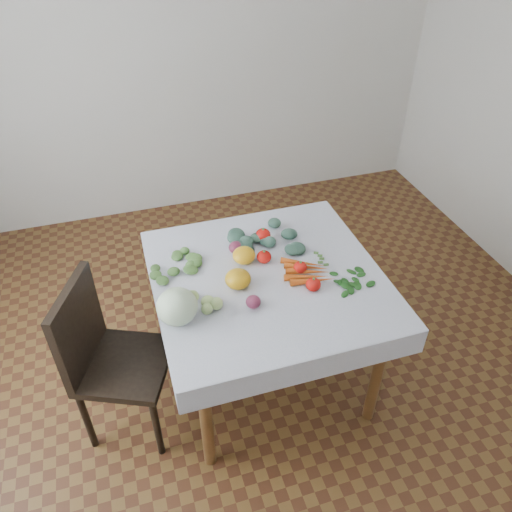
{
  "coord_description": "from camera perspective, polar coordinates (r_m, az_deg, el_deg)",
  "views": [
    {
      "loc": [
        -0.62,
        -1.79,
        2.37
      ],
      "look_at": [
        -0.03,
        0.09,
        0.82
      ],
      "focal_mm": 35.0,
      "sensor_mm": 36.0,
      "label": 1
    }
  ],
  "objects": [
    {
      "name": "carrot_bunch",
      "position": [
        2.5,
        5.8,
        -1.83
      ],
      "size": [
        0.23,
        0.25,
        0.03
      ],
      "color": "#D24D17",
      "rests_on": "tablecloth"
    },
    {
      "name": "tomato_d",
      "position": [
        2.41,
        6.56,
        -3.26
      ],
      "size": [
        0.1,
        0.1,
        0.06
      ],
      "primitive_type": "ellipsoid",
      "rotation": [
        0.0,
        0.0,
        0.42
      ],
      "color": "red",
      "rests_on": "tablecloth"
    },
    {
      "name": "dill_bunch",
      "position": [
        2.57,
        -9.2,
        -0.98
      ],
      "size": [
        0.25,
        0.23,
        0.03
      ],
      "color": "#57803A",
      "rests_on": "tablecloth"
    },
    {
      "name": "tomato_a",
      "position": [
        2.7,
        0.81,
        2.41
      ],
      "size": [
        0.09,
        0.09,
        0.07
      ],
      "primitive_type": "ellipsoid",
      "rotation": [
        0.0,
        0.0,
        -0.09
      ],
      "color": "red",
      "rests_on": "tablecloth"
    },
    {
      "name": "tomato_b",
      "position": [
        2.55,
        0.93,
        -0.1
      ],
      "size": [
        0.08,
        0.08,
        0.07
      ],
      "primitive_type": "ellipsoid",
      "rotation": [
        0.0,
        0.0,
        0.11
      ],
      "color": "red",
      "rests_on": "tablecloth"
    },
    {
      "name": "cabbage",
      "position": [
        2.23,
        -9.01,
        -5.73
      ],
      "size": [
        0.22,
        0.22,
        0.17
      ],
      "primitive_type": "ellipsoid",
      "rotation": [
        0.0,
        0.0,
        0.23
      ],
      "color": "silver",
      "rests_on": "tablecloth"
    },
    {
      "name": "onion_b",
      "position": [
        2.31,
        -0.31,
        -5.25
      ],
      "size": [
        0.08,
        0.08,
        0.06
      ],
      "primitive_type": "ellipsoid",
      "rotation": [
        0.0,
        0.0,
        0.12
      ],
      "color": "#5F1B3F",
      "rests_on": "tablecloth"
    },
    {
      "name": "ground",
      "position": [
        3.04,
        1.16,
        -13.18
      ],
      "size": [
        4.0,
        4.0,
        0.0
      ],
      "primitive_type": "plane",
      "color": "brown"
    },
    {
      "name": "back_wall",
      "position": [
        3.97,
        -8.38,
        22.98
      ],
      "size": [
        4.0,
        0.04,
        2.7
      ],
      "primitive_type": "cube",
      "color": "silver",
      "rests_on": "ground"
    },
    {
      "name": "table",
      "position": [
        2.56,
        1.34,
        -4.01
      ],
      "size": [
        1.0,
        1.0,
        0.75
      ],
      "color": "brown",
      "rests_on": "ground"
    },
    {
      "name": "chair",
      "position": [
        2.55,
        -16.8,
        -10.51
      ],
      "size": [
        0.55,
        0.55,
        0.92
      ],
      "color": "black",
      "rests_on": "ground"
    },
    {
      "name": "onion_a",
      "position": [
        2.62,
        -2.3,
        0.98
      ],
      "size": [
        0.09,
        0.09,
        0.07
      ],
      "primitive_type": "ellipsoid",
      "rotation": [
        0.0,
        0.0,
        0.23
      ],
      "color": "#5F1B3F",
      "rests_on": "tablecloth"
    },
    {
      "name": "tomato_c",
      "position": [
        2.5,
        5.08,
        -1.3
      ],
      "size": [
        0.09,
        0.09,
        0.06
      ],
      "primitive_type": "ellipsoid",
      "rotation": [
        0.0,
        0.0,
        0.4
      ],
      "color": "red",
      "rests_on": "tablecloth"
    },
    {
      "name": "tablecloth",
      "position": [
        2.49,
        1.37,
        -2.32
      ],
      "size": [
        1.12,
        1.12,
        0.01
      ],
      "primitive_type": "cube",
      "color": "white",
      "rests_on": "table"
    },
    {
      "name": "basil_bunch",
      "position": [
        2.48,
        10.44,
        -2.98
      ],
      "size": [
        0.23,
        0.16,
        0.01
      ],
      "color": "#1B571B",
      "rests_on": "tablecloth"
    },
    {
      "name": "heirloom_back",
      "position": [
        2.55,
        -1.38,
        0.08
      ],
      "size": [
        0.14,
        0.14,
        0.08
      ],
      "primitive_type": "ellipsoid",
      "rotation": [
        0.0,
        0.0,
        -0.18
      ],
      "color": "yellow",
      "rests_on": "tablecloth"
    },
    {
      "name": "tomatillo_cluster",
      "position": [
        2.34,
        -5.16,
        -4.82
      ],
      "size": [
        0.12,
        0.15,
        0.05
      ],
      "color": "#B0D379",
      "rests_on": "tablecloth"
    },
    {
      "name": "heirloom_front",
      "position": [
        2.4,
        -2.08,
        -2.63
      ],
      "size": [
        0.14,
        0.14,
        0.09
      ],
      "primitive_type": "ellipsoid",
      "rotation": [
        0.0,
        0.0,
        0.1
      ],
      "color": "yellow",
      "rests_on": "tablecloth"
    },
    {
      "name": "kale_bunch",
      "position": [
        2.68,
        1.43,
        1.79
      ],
      "size": [
        0.38,
        0.32,
        0.05
      ],
      "color": "#3A5F4C",
      "rests_on": "tablecloth"
    }
  ]
}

